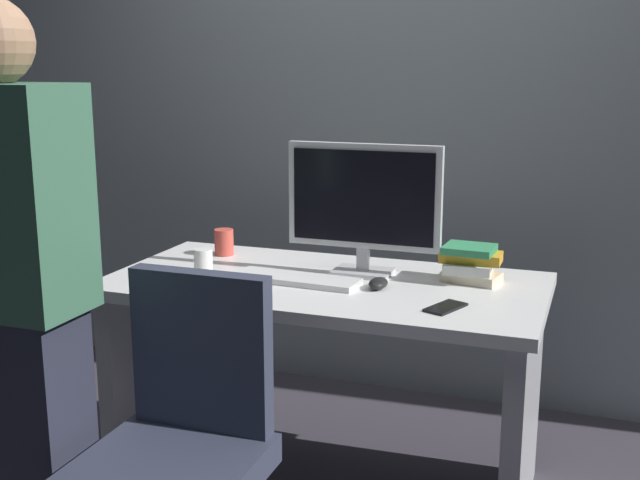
% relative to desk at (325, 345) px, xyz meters
% --- Properties ---
extents(wall_back, '(6.40, 0.10, 3.00)m').
position_rel_desk_xyz_m(wall_back, '(0.00, 0.96, 0.98)').
color(wall_back, gray).
rests_on(wall_back, ground).
extents(desk, '(1.47, 0.74, 0.76)m').
position_rel_desk_xyz_m(desk, '(0.00, 0.00, 0.00)').
color(desk, white).
rests_on(desk, ground).
extents(office_chair, '(0.52, 0.52, 0.94)m').
position_rel_desk_xyz_m(office_chair, '(-0.12, -0.79, -0.09)').
color(office_chair, black).
rests_on(office_chair, ground).
extents(person_at_desk, '(0.40, 0.24, 1.64)m').
position_rel_desk_xyz_m(person_at_desk, '(-0.56, -0.86, 0.32)').
color(person_at_desk, '#262838').
rests_on(person_at_desk, ground).
extents(monitor, '(0.54, 0.14, 0.46)m').
position_rel_desk_xyz_m(monitor, '(0.10, 0.11, 0.49)').
color(monitor, silver).
rests_on(monitor, desk).
extents(keyboard, '(0.44, 0.15, 0.02)m').
position_rel_desk_xyz_m(keyboard, '(-0.08, -0.06, 0.24)').
color(keyboard, white).
rests_on(keyboard, desk).
extents(mouse, '(0.06, 0.10, 0.03)m').
position_rel_desk_xyz_m(mouse, '(0.20, -0.04, 0.25)').
color(mouse, black).
rests_on(mouse, desk).
extents(cup_near_keyboard, '(0.07, 0.07, 0.09)m').
position_rel_desk_xyz_m(cup_near_keyboard, '(-0.43, -0.06, 0.28)').
color(cup_near_keyboard, white).
rests_on(cup_near_keyboard, desk).
extents(cup_by_monitor, '(0.07, 0.07, 0.10)m').
position_rel_desk_xyz_m(cup_by_monitor, '(-0.49, 0.21, 0.28)').
color(cup_by_monitor, '#D84C3F').
rests_on(cup_by_monitor, desk).
extents(book_stack, '(0.21, 0.16, 0.13)m').
position_rel_desk_xyz_m(book_stack, '(0.46, 0.15, 0.30)').
color(book_stack, beige).
rests_on(book_stack, desk).
extents(cell_phone, '(0.12, 0.16, 0.01)m').
position_rel_desk_xyz_m(cell_phone, '(0.45, -0.18, 0.24)').
color(cell_phone, black).
rests_on(cell_phone, desk).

